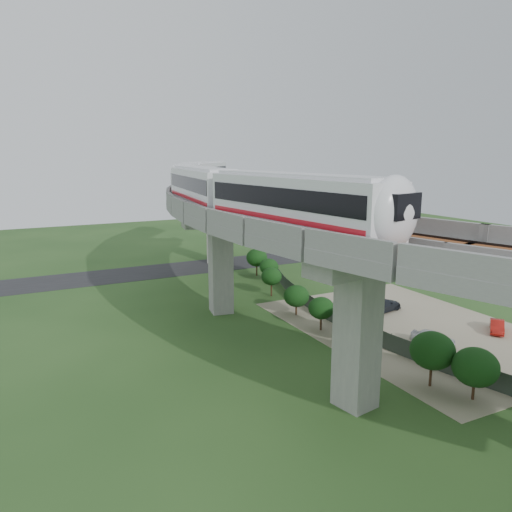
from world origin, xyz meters
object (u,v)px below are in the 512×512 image
object	(u,v)px
car_red	(497,326)
car_dark	(382,305)
car_white	(433,338)
metro_train	(215,183)

from	to	relation	value
car_red	car_dark	distance (m)	10.32
car_white	car_dark	size ratio (longest dim) A/B	0.74
metro_train	car_dark	bearing A→B (deg)	-41.60
car_white	car_red	distance (m)	7.21
car_red	car_dark	bearing A→B (deg)	169.93
car_white	car_dark	bearing A→B (deg)	48.50
car_white	car_dark	xyz separation A→B (m)	(2.16, 8.65, 0.09)
car_white	car_red	world-z (taller)	car_white
car_dark	car_red	bearing A→B (deg)	-164.18
car_red	car_dark	size ratio (longest dim) A/B	0.67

